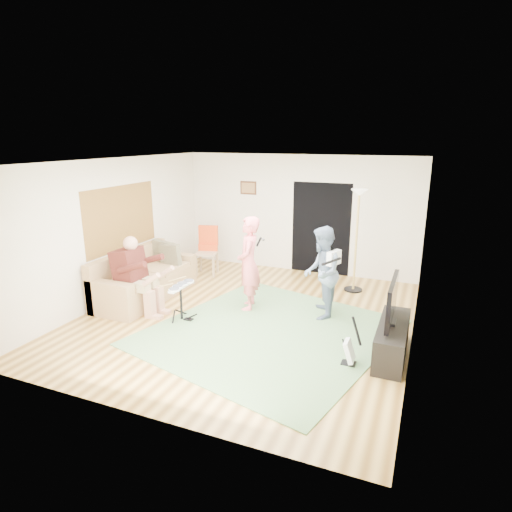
{
  "coord_description": "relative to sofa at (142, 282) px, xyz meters",
  "views": [
    {
      "loc": [
        2.82,
        -6.4,
        3.08
      ],
      "look_at": [
        0.06,
        0.3,
        1.05
      ],
      "focal_mm": 30.0,
      "sensor_mm": 36.0,
      "label": 1
    }
  ],
  "objects": [
    {
      "name": "floor",
      "position": [
        2.3,
        -0.12,
        -0.31
      ],
      "size": [
        6.0,
        6.0,
        0.0
      ],
      "primitive_type": "plane",
      "color": "brown",
      "rests_on": "ground"
    },
    {
      "name": "walls",
      "position": [
        2.3,
        -0.12,
        1.04
      ],
      "size": [
        5.5,
        6.0,
        2.7
      ],
      "primitive_type": null,
      "color": "silver",
      "rests_on": "floor"
    },
    {
      "name": "ceiling",
      "position": [
        2.3,
        -0.12,
        2.39
      ],
      "size": [
        6.0,
        6.0,
        0.0
      ],
      "primitive_type": "plane",
      "rotation": [
        3.14,
        0.0,
        0.0
      ],
      "color": "white",
      "rests_on": "walls"
    },
    {
      "name": "window_blinds",
      "position": [
        -0.44,
        0.08,
        1.24
      ],
      "size": [
        0.0,
        2.05,
        2.05
      ],
      "primitive_type": "plane",
      "rotation": [
        1.57,
        0.0,
        1.57
      ],
      "color": "olive",
      "rests_on": "walls"
    },
    {
      "name": "doorway",
      "position": [
        2.85,
        2.87,
        0.74
      ],
      "size": [
        2.1,
        0.0,
        2.1
      ],
      "primitive_type": "plane",
      "rotation": [
        1.57,
        0.0,
        0.0
      ],
      "color": "black",
      "rests_on": "walls"
    },
    {
      "name": "picture_frame",
      "position": [
        1.05,
        2.87,
        1.59
      ],
      "size": [
        0.42,
        0.03,
        0.32
      ],
      "primitive_type": "cube",
      "color": "#3F2314",
      "rests_on": "walls"
    },
    {
      "name": "area_rug",
      "position": [
        2.91,
        -0.55,
        -0.3
      ],
      "size": [
        4.24,
        4.37,
        0.02
      ],
      "primitive_type": "cube",
      "rotation": [
        0.0,
        0.0,
        -0.25
      ],
      "color": "#57824F",
      "rests_on": "floor"
    },
    {
      "name": "sofa",
      "position": [
        0.0,
        0.0,
        0.0
      ],
      "size": [
        0.94,
        2.29,
        0.93
      ],
      "color": "#AA8455",
      "rests_on": "floor"
    },
    {
      "name": "drummer",
      "position": [
        0.44,
        -0.65,
        0.24
      ],
      "size": [
        0.91,
        0.51,
        1.4
      ],
      "color": "#4C1B15",
      "rests_on": "sofa"
    },
    {
      "name": "drum_kit",
      "position": [
        1.3,
        -0.65,
        -0.02
      ],
      "size": [
        0.36,
        0.65,
        0.67
      ],
      "color": "black",
      "rests_on": "floor"
    },
    {
      "name": "singer",
      "position": [
        2.18,
        0.28,
        0.55
      ],
      "size": [
        0.59,
        0.72,
        1.72
      ],
      "primitive_type": "imported",
      "rotation": [
        0.0,
        0.0,
        -1.26
      ],
      "color": "#FC6D74",
      "rests_on": "floor"
    },
    {
      "name": "microphone",
      "position": [
        2.38,
        0.28,
        0.98
      ],
      "size": [
        0.06,
        0.06,
        0.24
      ],
      "primitive_type": null,
      "color": "black",
      "rests_on": "singer"
    },
    {
      "name": "guitarist",
      "position": [
        3.49,
        0.41,
        0.5
      ],
      "size": [
        0.77,
        0.9,
        1.62
      ],
      "primitive_type": "imported",
      "rotation": [
        0.0,
        0.0,
        -1.34
      ],
      "color": "slate",
      "rests_on": "floor"
    },
    {
      "name": "guitar_held",
      "position": [
        3.69,
        0.41,
        0.79
      ],
      "size": [
        0.33,
        0.6,
        0.26
      ],
      "primitive_type": null,
      "rotation": [
        0.0,
        0.0,
        -0.38
      ],
      "color": "white",
      "rests_on": "guitarist"
    },
    {
      "name": "guitar_spare",
      "position": [
        4.29,
        -1.08,
        -0.1
      ],
      "size": [
        0.26,
        0.24,
        0.73
      ],
      "color": "black",
      "rests_on": "floor"
    },
    {
      "name": "torchiere_lamp",
      "position": [
        3.8,
        1.97,
        1.12
      ],
      "size": [
        0.37,
        0.37,
        2.09
      ],
      "color": "black",
      "rests_on": "floor"
    },
    {
      "name": "dining_chair",
      "position": [
        0.48,
        1.82,
        0.09
      ],
      "size": [
        0.57,
        0.6,
        1.1
      ],
      "rotation": [
        0.0,
        0.0,
        0.25
      ],
      "color": "tan",
      "rests_on": "floor"
    },
    {
      "name": "tv_cabinet",
      "position": [
        4.8,
        -0.58,
        -0.06
      ],
      "size": [
        0.4,
        1.4,
        0.5
      ],
      "primitive_type": "cube",
      "color": "black",
      "rests_on": "floor"
    },
    {
      "name": "television",
      "position": [
        4.75,
        -0.58,
        0.54
      ],
      "size": [
        0.06,
        1.09,
        0.61
      ],
      "primitive_type": "cube",
      "color": "black",
      "rests_on": "tv_cabinet"
    }
  ]
}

